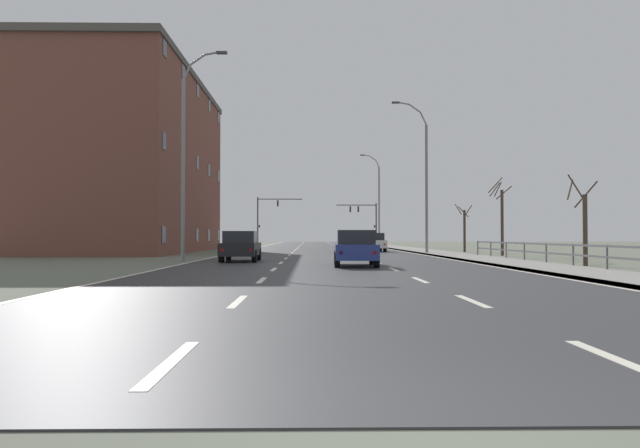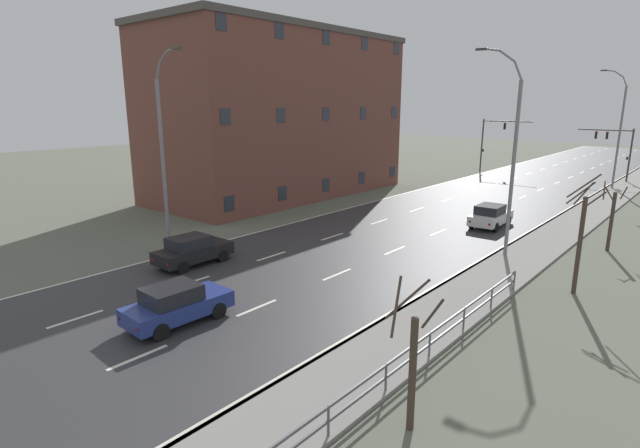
{
  "view_description": "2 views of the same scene",
  "coord_description": "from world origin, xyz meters",
  "px_view_note": "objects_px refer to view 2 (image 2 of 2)",
  "views": [
    {
      "loc": [
        -0.89,
        -3.88,
        1.32
      ],
      "look_at": [
        -0.05,
        48.19,
        2.42
      ],
      "focal_mm": 31.84,
      "sensor_mm": 36.0,
      "label": 1
    },
    {
      "loc": [
        16.71,
        10.74,
        8.35
      ],
      "look_at": [
        0.0,
        30.42,
        1.98
      ],
      "focal_mm": 27.63,
      "sensor_mm": 36.0,
      "label": 2
    }
  ],
  "objects_px": {
    "street_lamp_midground": "(511,158)",
    "car_distant": "(192,250)",
    "car_far_left": "(177,304)",
    "brick_building": "(280,115)",
    "traffic_signal_left": "(491,137)",
    "traffic_signal_right": "(617,145)",
    "car_far_right": "(491,216)",
    "street_lamp_left_bank": "(164,157)",
    "street_lamp_distant": "(618,132)"
  },
  "relations": [
    {
      "from": "street_lamp_midground",
      "to": "car_distant",
      "type": "xyz_separation_m",
      "value": [
        -11.93,
        -12.14,
        -4.68
      ]
    },
    {
      "from": "car_far_left",
      "to": "brick_building",
      "type": "distance_m",
      "value": 29.04
    },
    {
      "from": "street_lamp_midground",
      "to": "traffic_signal_left",
      "type": "height_order",
      "value": "street_lamp_midground"
    },
    {
      "from": "traffic_signal_right",
      "to": "brick_building",
      "type": "bearing_deg",
      "value": -127.86
    },
    {
      "from": "street_lamp_midground",
      "to": "brick_building",
      "type": "height_order",
      "value": "brick_building"
    },
    {
      "from": "traffic_signal_left",
      "to": "car_far_left",
      "type": "relative_size",
      "value": 1.55
    },
    {
      "from": "traffic_signal_right",
      "to": "car_far_left",
      "type": "height_order",
      "value": "traffic_signal_right"
    },
    {
      "from": "street_lamp_midground",
      "to": "car_far_right",
      "type": "distance_m",
      "value": 8.25
    },
    {
      "from": "car_distant",
      "to": "brick_building",
      "type": "xyz_separation_m",
      "value": [
        -11.29,
        18.09,
        6.49
      ]
    },
    {
      "from": "car_distant",
      "to": "street_lamp_left_bank",
      "type": "bearing_deg",
      "value": 168.32
    },
    {
      "from": "traffic_signal_left",
      "to": "street_lamp_distant",
      "type": "bearing_deg",
      "value": -17.84
    },
    {
      "from": "street_lamp_left_bank",
      "to": "car_far_left",
      "type": "xyz_separation_m",
      "value": [
        8.51,
        -5.27,
        -4.64
      ]
    },
    {
      "from": "car_far_right",
      "to": "street_lamp_left_bank",
      "type": "bearing_deg",
      "value": -125.5
    },
    {
      "from": "car_far_left",
      "to": "street_lamp_midground",
      "type": "bearing_deg",
      "value": 71.02
    },
    {
      "from": "car_far_left",
      "to": "brick_building",
      "type": "bearing_deg",
      "value": 128.28
    },
    {
      "from": "street_lamp_distant",
      "to": "car_far_right",
      "type": "relative_size",
      "value": 2.77
    },
    {
      "from": "street_lamp_midground",
      "to": "car_far_right",
      "type": "height_order",
      "value": "street_lamp_midground"
    },
    {
      "from": "brick_building",
      "to": "car_far_left",
      "type": "bearing_deg",
      "value": -53.54
    },
    {
      "from": "street_lamp_distant",
      "to": "street_lamp_left_bank",
      "type": "distance_m",
      "value": 43.08
    },
    {
      "from": "street_lamp_left_bank",
      "to": "brick_building",
      "type": "height_order",
      "value": "brick_building"
    },
    {
      "from": "street_lamp_distant",
      "to": "car_far_right",
      "type": "distance_m",
      "value": 23.54
    },
    {
      "from": "street_lamp_midground",
      "to": "traffic_signal_right",
      "type": "xyz_separation_m",
      "value": [
        -0.92,
        34.62,
        -1.51
      ]
    },
    {
      "from": "car_distant",
      "to": "car_far_left",
      "type": "bearing_deg",
      "value": -40.55
    },
    {
      "from": "car_far_left",
      "to": "traffic_signal_left",
      "type": "bearing_deg",
      "value": 100.69
    },
    {
      "from": "street_lamp_left_bank",
      "to": "brick_building",
      "type": "bearing_deg",
      "value": 115.42
    },
    {
      "from": "street_lamp_midground",
      "to": "car_far_left",
      "type": "bearing_deg",
      "value": -110.8
    },
    {
      "from": "street_lamp_distant",
      "to": "traffic_signal_right",
      "type": "xyz_separation_m",
      "value": [
        -0.95,
        5.76,
        -1.65
      ]
    },
    {
      "from": "traffic_signal_right",
      "to": "car_far_right",
      "type": "relative_size",
      "value": 1.38
    },
    {
      "from": "traffic_signal_left",
      "to": "brick_building",
      "type": "xyz_separation_m",
      "value": [
        -8.98,
        -27.5,
        3.01
      ]
    },
    {
      "from": "street_lamp_midground",
      "to": "street_lamp_left_bank",
      "type": "height_order",
      "value": "street_lamp_midground"
    },
    {
      "from": "street_lamp_midground",
      "to": "street_lamp_distant",
      "type": "height_order",
      "value": "street_lamp_distant"
    },
    {
      "from": "street_lamp_midground",
      "to": "car_far_right",
      "type": "relative_size",
      "value": 2.71
    },
    {
      "from": "car_far_left",
      "to": "car_far_right",
      "type": "bearing_deg",
      "value": 83.67
    },
    {
      "from": "traffic_signal_right",
      "to": "street_lamp_left_bank",
      "type": "bearing_deg",
      "value": -106.84
    },
    {
      "from": "street_lamp_distant",
      "to": "street_lamp_left_bank",
      "type": "xyz_separation_m",
      "value": [
        -14.92,
        -40.41,
        -0.18
      ]
    },
    {
      "from": "street_lamp_left_bank",
      "to": "traffic_signal_left",
      "type": "relative_size",
      "value": 1.73
    },
    {
      "from": "car_distant",
      "to": "car_far_left",
      "type": "distance_m",
      "value": 7.25
    },
    {
      "from": "brick_building",
      "to": "street_lamp_midground",
      "type": "bearing_deg",
      "value": -14.38
    },
    {
      "from": "traffic_signal_right",
      "to": "car_distant",
      "type": "height_order",
      "value": "traffic_signal_right"
    },
    {
      "from": "traffic_signal_left",
      "to": "car_far_right",
      "type": "bearing_deg",
      "value": -67.93
    },
    {
      "from": "car_far_left",
      "to": "brick_building",
      "type": "relative_size",
      "value": 0.17
    },
    {
      "from": "street_lamp_midground",
      "to": "car_far_left",
      "type": "height_order",
      "value": "street_lamp_midground"
    },
    {
      "from": "street_lamp_distant",
      "to": "brick_building",
      "type": "xyz_separation_m",
      "value": [
        -23.24,
        -22.91,
        1.67
      ]
    },
    {
      "from": "brick_building",
      "to": "traffic_signal_left",
      "type": "bearing_deg",
      "value": 71.92
    },
    {
      "from": "traffic_signal_left",
      "to": "car_distant",
      "type": "bearing_deg",
      "value": -87.11
    },
    {
      "from": "car_far_right",
      "to": "traffic_signal_left",
      "type": "bearing_deg",
      "value": 110.39
    },
    {
      "from": "car_far_right",
      "to": "car_distant",
      "type": "height_order",
      "value": "same"
    },
    {
      "from": "traffic_signal_right",
      "to": "car_distant",
      "type": "xyz_separation_m",
      "value": [
        -11.0,
        -46.77,
        -3.17
      ]
    },
    {
      "from": "street_lamp_left_bank",
      "to": "car_far_right",
      "type": "xyz_separation_m",
      "value": [
        11.78,
        17.58,
        -4.64
      ]
    },
    {
      "from": "street_lamp_midground",
      "to": "car_far_right",
      "type": "xyz_separation_m",
      "value": [
        -3.12,
        6.04,
        -4.68
      ]
    }
  ]
}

